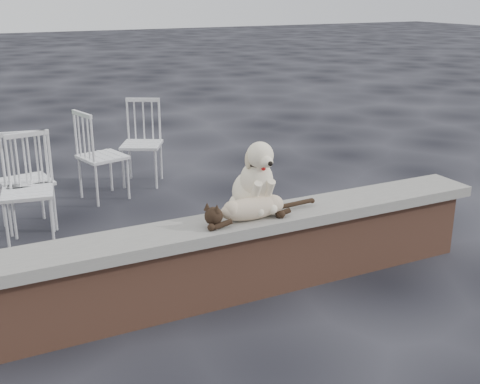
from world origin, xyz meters
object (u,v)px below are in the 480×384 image
cat (252,207)px  chair_b (27,190)px  chair_e (102,155)px  chair_c (26,180)px  dog (252,175)px  chair_d (142,143)px

cat → chair_b: size_ratio=1.14×
chair_e → chair_c: 0.99m
chair_e → chair_b: (-0.87, -0.85, 0.00)m
cat → chair_c: 2.38m
dog → chair_d: bearing=89.0°
chair_e → chair_d: bearing=-72.9°
chair_b → chair_d: bearing=49.9°
cat → dog: bearing=62.0°
dog → chair_c: dog is taller
cat → chair_b: chair_b is taller
chair_d → chair_c: same height
dog → chair_d: (0.05, 2.73, -0.38)m
dog → chair_d: 2.75m
chair_c → chair_e: bearing=-156.0°
chair_d → chair_c: 1.60m
dog → chair_b: 2.09m
dog → chair_e: 2.49m
dog → chair_e: (-0.47, 2.41, -0.38)m
dog → chair_e: bearing=101.1°
cat → chair_d: 2.89m
chair_d → dog: bearing=-62.5°
chair_e → chair_c: size_ratio=1.00×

